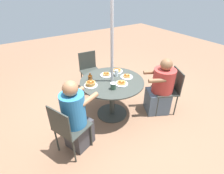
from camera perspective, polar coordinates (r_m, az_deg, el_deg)
name	(u,v)px	position (r m, az deg, el deg)	size (l,w,h in m)	color
ground_plane	(112,113)	(3.44, 0.00, -8.50)	(12.00, 12.00, 0.00)	#8C664C
patio_table	(112,89)	(3.11, 0.00, -0.56)	(1.11, 1.11, 0.72)	#383D38
umbrella_pole	(112,66)	(2.90, 0.00, 6.96)	(0.05, 0.05, 2.02)	#ADADB2
patio_chair_north	(90,69)	(4.00, -7.29, 5.98)	(0.45, 0.45, 0.86)	#333833
patio_chair_east	(68,127)	(2.52, -14.29, -12.54)	(0.55, 0.55, 0.86)	#333833
diner_east	(76,119)	(2.58, -11.65, -10.08)	(0.49, 0.56, 1.15)	#3D3D42
patio_chair_south	(170,88)	(3.41, 18.28, -0.29)	(0.56, 0.56, 0.86)	#333833
diner_south	(160,89)	(3.36, 15.54, -0.72)	(0.55, 0.60, 1.09)	slate
pancake_plate_a	(127,77)	(3.14, 4.81, 3.43)	(0.22, 0.22, 0.05)	white
pancake_plate_b	(121,83)	(2.92, 3.10, 1.20)	(0.22, 0.22, 0.05)	white
pancake_plate_c	(106,75)	(3.20, -1.88, 4.06)	(0.22, 0.22, 0.05)	white
pancake_plate_d	(117,71)	(3.33, 1.60, 5.30)	(0.22, 0.22, 0.06)	white
pancake_plate_e	(91,84)	(2.89, -6.99, 0.94)	(0.22, 0.22, 0.08)	white
syrup_bottle	(90,78)	(3.02, -7.13, 2.96)	(0.09, 0.07, 0.14)	brown
coffee_cup	(113,86)	(2.77, 0.41, 0.33)	(0.09, 0.09, 0.11)	#33513D
drinking_glass_a	(116,73)	(3.16, 1.44, 4.59)	(0.07, 0.07, 0.12)	silver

